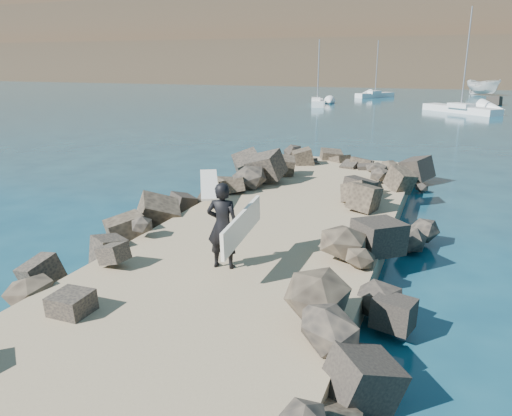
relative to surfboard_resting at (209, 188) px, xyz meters
name	(u,v)px	position (x,y,z in m)	size (l,w,h in m)	color
ground	(269,251)	(2.80, -2.07, -1.04)	(800.00, 800.00, 0.00)	#0F384C
jetty	(241,269)	(2.80, -4.07, -0.74)	(6.00, 26.00, 0.60)	#8C7759
riprap_left	(146,238)	(-0.10, -3.57, -0.54)	(2.60, 22.00, 1.00)	black
riprap_right	(370,271)	(5.70, -3.57, -0.54)	(2.60, 22.00, 1.00)	black
headland	(482,23)	(12.80, 157.93, 14.96)	(360.00, 140.00, 32.00)	#2D4919
surfboard_resting	(209,188)	(0.00, 0.00, 0.00)	(0.55, 2.18, 0.07)	beige
boat_imported	(483,87)	(11.18, 72.06, 0.18)	(2.37, 6.31, 2.44)	silver
surfer_with_board	(225,226)	(2.75, -4.76, 0.53)	(0.94, 2.37, 1.91)	black
sailboat_a	(317,103)	(-7.75, 43.97, -0.69)	(2.92, 6.30, 7.53)	silver
sailboat_c	(461,109)	(7.85, 40.95, -0.69)	(7.58, 7.19, 10.17)	silver
sailboat_b	(375,95)	(-3.49, 60.44, -0.69)	(4.97, 6.18, 7.96)	silver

